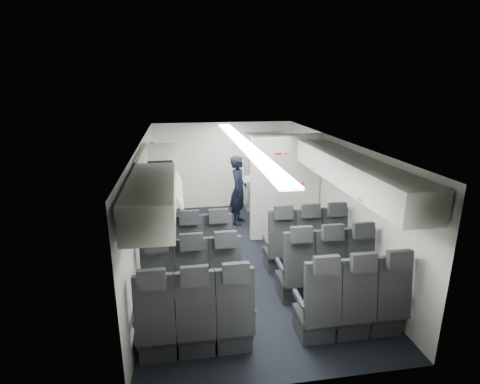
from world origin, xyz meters
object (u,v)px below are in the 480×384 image
object	(u,v)px
galley_unit	(263,172)
boarding_door	(154,189)
flight_attendant	(239,190)
seat_row_front	(249,251)
seat_row_rear	(276,315)
seat_row_mid	(260,278)
carry_on_bag	(161,170)

from	to	relation	value
galley_unit	boarding_door	xyz separation A→B (m)	(-2.59, -1.17, 0.00)
boarding_door	flight_attendant	size ratio (longest dim) A/B	1.20
seat_row_front	boarding_door	size ratio (longest dim) A/B	1.79
seat_row_rear	seat_row_mid	bearing A→B (deg)	90.00
seat_row_rear	galley_unit	bearing A→B (deg)	79.35
seat_row_front	flight_attendant	bearing A→B (deg)	85.26
seat_row_front	flight_attendant	world-z (taller)	flight_attendant
seat_row_front	galley_unit	world-z (taller)	galley_unit
galley_unit	seat_row_front	bearing A→B (deg)	-106.28
carry_on_bag	flight_attendant	bearing A→B (deg)	48.77
flight_attendant	carry_on_bag	world-z (taller)	carry_on_bag
seat_row_mid	seat_row_rear	bearing A→B (deg)	-90.00
seat_row_front	seat_row_rear	xyz separation A→B (m)	(0.00, -1.80, 0.00)
seat_row_rear	carry_on_bag	world-z (taller)	carry_on_bag
galley_unit	seat_row_mid	bearing A→B (deg)	-102.88
seat_row_rear	boarding_door	world-z (taller)	boarding_door
seat_row_mid	galley_unit	world-z (taller)	galley_unit
seat_row_front	galley_unit	size ratio (longest dim) A/B	1.75
galley_unit	flight_attendant	world-z (taller)	galley_unit
seat_row_front	carry_on_bag	distance (m)	1.96
seat_row_rear	flight_attendant	bearing A→B (deg)	87.33
flight_attendant	seat_row_front	bearing A→B (deg)	-162.91
galley_unit	flight_attendant	size ratio (longest dim) A/B	1.22
seat_row_mid	seat_row_rear	world-z (taller)	same
galley_unit	boarding_door	size ratio (longest dim) A/B	1.02
seat_row_front	flight_attendant	distance (m)	2.35
seat_row_rear	flight_attendant	xyz separation A→B (m)	(0.19, 4.11, 0.37)
boarding_door	seat_row_rear	bearing A→B (deg)	-67.13
seat_row_rear	seat_row_front	bearing A→B (deg)	90.00
seat_row_mid	galley_unit	bearing A→B (deg)	77.12
seat_row_front	galley_unit	bearing A→B (deg)	73.72
seat_row_mid	carry_on_bag	size ratio (longest dim) A/B	8.50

